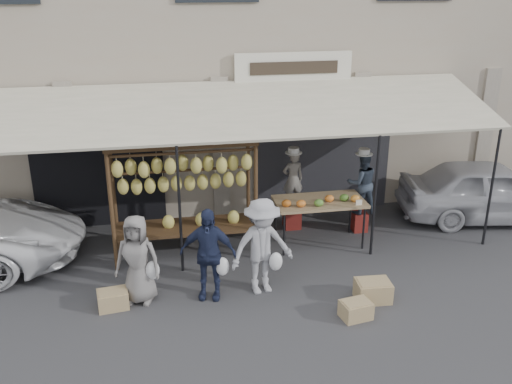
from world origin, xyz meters
TOP-DOWN VIEW (x-y plane):
  - ground_plane at (0.00, 0.00)m, footprint 90.00×90.00m
  - shophouse at (-0.00, 6.50)m, footprint 24.00×6.15m
  - awning at (0.01, 2.28)m, footprint 10.00×2.35m
  - banana_rack at (-0.89, 1.73)m, footprint 2.60×0.90m
  - produce_table at (1.66, 1.73)m, footprint 1.70×0.90m
  - vendor_left at (1.34, 2.59)m, footprint 0.45×0.31m
  - vendor_right at (2.65, 2.19)m, footprint 0.63×0.49m
  - customer_left at (-1.73, 0.29)m, footprint 0.82×0.66m
  - customer_mid at (-0.63, 0.21)m, footprint 0.97×0.59m
  - customer_right at (0.24, 0.22)m, footprint 1.15×0.81m
  - stool_left at (1.34, 2.59)m, footprint 0.37×0.37m
  - stool_right at (2.65, 2.19)m, footprint 0.29×0.29m
  - crate_near_a at (1.50, -0.81)m, footprint 0.50×0.41m
  - crate_near_b at (1.94, -0.37)m, footprint 0.57×0.45m
  - crate_far at (-2.15, 0.15)m, footprint 0.51×0.41m
  - sedan at (5.55, 2.26)m, footprint 3.97×2.13m

SIDE VIEW (x-z plane):
  - ground_plane at x=0.00m, z-range 0.00..0.00m
  - crate_near_a at x=1.50m, z-range 0.00..0.27m
  - crate_far at x=-2.15m, z-range 0.00..0.28m
  - crate_near_b at x=1.94m, z-range 0.00..0.33m
  - stool_right at x=2.65m, z-range 0.00..0.40m
  - stool_left at x=1.34m, z-range 0.00..0.46m
  - sedan at x=5.55m, z-range 0.00..1.28m
  - customer_left at x=-1.73m, z-range 0.00..1.47m
  - customer_mid at x=-0.63m, z-range 0.00..1.54m
  - customer_right at x=0.24m, z-range 0.00..1.63m
  - produce_table at x=1.66m, z-range 0.35..1.39m
  - vendor_right at x=2.65m, z-range 0.40..1.66m
  - vendor_left at x=1.34m, z-range 0.46..1.64m
  - banana_rack at x=-0.89m, z-range 0.46..2.69m
  - awning at x=0.01m, z-range 1.12..4.03m
  - shophouse at x=0.00m, z-range 0.00..7.30m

